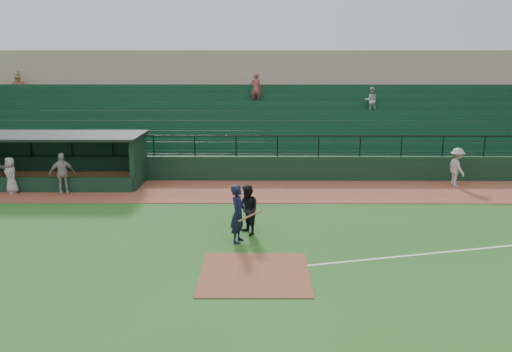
{
  "coord_description": "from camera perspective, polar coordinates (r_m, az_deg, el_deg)",
  "views": [
    {
      "loc": [
        0.13,
        -13.97,
        5.73
      ],
      "look_at": [
        0.0,
        5.0,
        1.4
      ],
      "focal_mm": 35.5,
      "sensor_mm": 36.0,
      "label": 1
    }
  ],
  "objects": [
    {
      "name": "ground",
      "position": [
        15.1,
        -0.13,
        -9.44
      ],
      "size": [
        90.0,
        90.0,
        0.0
      ],
      "primitive_type": "plane",
      "color": "#23571C",
      "rests_on": "ground"
    },
    {
      "name": "warning_track",
      "position": [
        22.7,
        0.05,
        -1.72
      ],
      "size": [
        40.0,
        4.0,
        0.03
      ],
      "primitive_type": "cube",
      "color": "brown",
      "rests_on": "ground"
    },
    {
      "name": "home_plate_dirt",
      "position": [
        14.18,
        -0.17,
        -10.92
      ],
      "size": [
        3.0,
        3.0,
        0.03
      ],
      "primitive_type": "cube",
      "color": "brown",
      "rests_on": "ground"
    },
    {
      "name": "foul_line",
      "position": [
        18.03,
        26.47,
        -7.07
      ],
      "size": [
        17.49,
        4.44,
        0.01
      ],
      "primitive_type": "cube",
      "rotation": [
        0.0,
        0.0,
        0.24
      ],
      "color": "white",
      "rests_on": "ground"
    },
    {
      "name": "stadium_structure",
      "position": [
        30.62,
        0.15,
        6.44
      ],
      "size": [
        38.0,
        13.08,
        6.4
      ],
      "color": "black",
      "rests_on": "ground"
    },
    {
      "name": "dugout",
      "position": [
        25.9,
        -22.05,
        2.14
      ],
      "size": [
        8.9,
        3.2,
        2.42
      ],
      "color": "black",
      "rests_on": "ground"
    },
    {
      "name": "batter_at_plate",
      "position": [
        16.23,
        -2.03,
        -4.28
      ],
      "size": [
        1.11,
        0.79,
        1.9
      ],
      "color": "black",
      "rests_on": "ground"
    },
    {
      "name": "umpire",
      "position": [
        16.96,
        -0.94,
        -3.86
      ],
      "size": [
        0.97,
        1.04,
        1.7
      ],
      "primitive_type": "imported",
      "rotation": [
        0.0,
        0.0,
        -1.04
      ],
      "color": "black",
      "rests_on": "ground"
    },
    {
      "name": "runner",
      "position": [
        25.15,
        21.68,
        0.93
      ],
      "size": [
        0.81,
        1.24,
        1.79
      ],
      "primitive_type": "imported",
      "rotation": [
        0.0,
        0.0,
        1.7
      ],
      "color": "#A39E99",
      "rests_on": "warning_track"
    },
    {
      "name": "dugout_player_a",
      "position": [
        23.65,
        -21.02,
        0.29
      ],
      "size": [
        1.14,
        0.87,
        1.81
      ],
      "primitive_type": "imported",
      "rotation": [
        0.0,
        0.0,
        0.47
      ],
      "color": "#A7A19C",
      "rests_on": "warning_track"
    },
    {
      "name": "dugout_player_b",
      "position": [
        24.61,
        -25.88,
        0.07
      ],
      "size": [
        0.92,
        0.91,
        1.61
      ],
      "primitive_type": "imported",
      "rotation": [
        0.0,
        0.0,
        -0.74
      ],
      "color": "#9C9692",
      "rests_on": "warning_track"
    }
  ]
}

